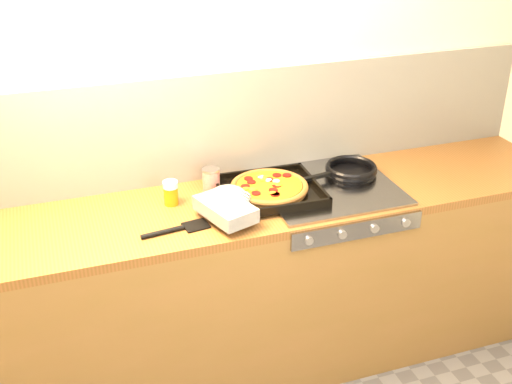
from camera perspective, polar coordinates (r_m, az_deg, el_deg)
name	(u,v)px	position (r m, az deg, el deg)	size (l,w,h in m)	color
room_shell	(213,127)	(2.93, -3.84, 5.79)	(3.20, 3.20, 3.20)	white
counter_run	(234,289)	(3.02, -1.93, -8.60)	(3.20, 0.62, 0.90)	brown
stovetop	(327,187)	(2.93, 6.36, 0.40)	(0.60, 0.56, 0.02)	gray
pizza_on_tray	(257,193)	(2.77, 0.07, -0.08)	(0.59, 0.50, 0.07)	black
frying_pan	(350,170)	(3.03, 8.36, 1.94)	(0.42, 0.28, 0.04)	black
tomato_can	(211,180)	(2.87, -4.01, 1.06)	(0.09, 0.09, 0.11)	#A60D0F
juice_glass	(171,193)	(2.78, -7.58, -0.06)	(0.08, 0.08, 0.11)	orange
wooden_spoon	(270,179)	(2.98, 1.26, 1.19)	(0.30, 0.08, 0.02)	#AD7649
black_spatula	(177,229)	(2.59, -7.06, -3.31)	(0.29, 0.10, 0.02)	black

